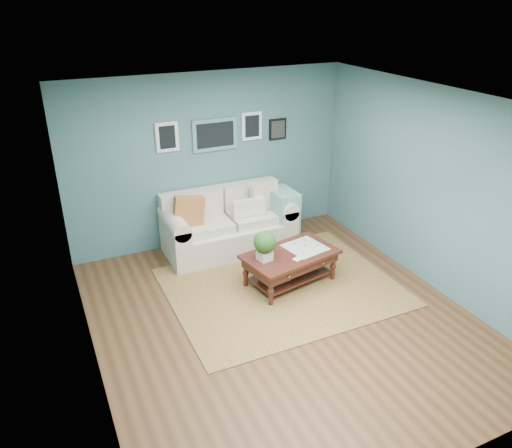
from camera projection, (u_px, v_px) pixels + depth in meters
room_shell at (283, 218)px, 5.78m from camera, size 5.00×5.02×2.70m
area_rug at (281, 287)px, 6.95m from camera, size 3.06×2.45×0.01m
loveseat at (233, 223)px, 7.87m from camera, size 2.06×0.93×1.06m
coffee_table at (286, 259)px, 6.87m from camera, size 1.40×0.97×0.90m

